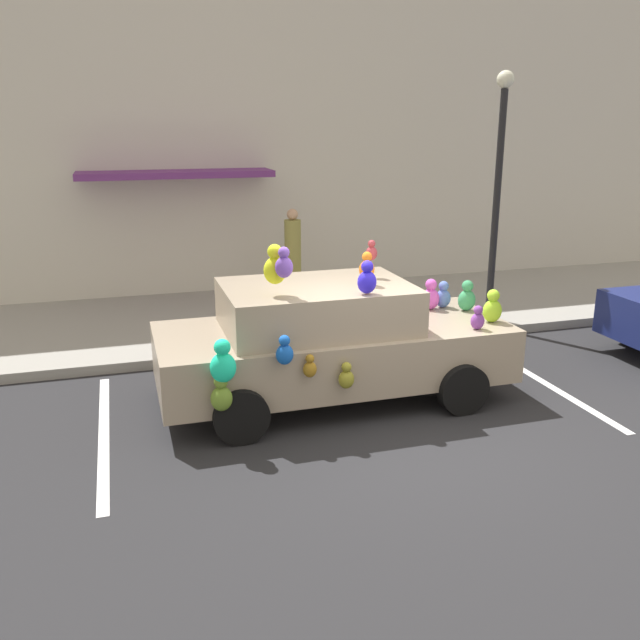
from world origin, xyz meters
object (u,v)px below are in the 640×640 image
object	(u,v)px
teddy_bear_on_sidewalk	(324,311)
pedestrian_near_shopfront	(293,258)
street_lamp_post	(499,174)
plush_covered_car	(330,340)

from	to	relation	value
teddy_bear_on_sidewalk	pedestrian_near_shopfront	size ratio (longest dim) A/B	0.46
teddy_bear_on_sidewalk	street_lamp_post	world-z (taller)	street_lamp_post
plush_covered_car	street_lamp_post	distance (m)	4.69
teddy_bear_on_sidewalk	pedestrian_near_shopfront	world-z (taller)	pedestrian_near_shopfront
plush_covered_car	pedestrian_near_shopfront	bearing A→B (deg)	81.35
plush_covered_car	street_lamp_post	xyz separation A→B (m)	(3.65, 2.28, 1.85)
teddy_bear_on_sidewalk	street_lamp_post	bearing A→B (deg)	-0.66
street_lamp_post	pedestrian_near_shopfront	bearing A→B (deg)	142.95
teddy_bear_on_sidewalk	pedestrian_near_shopfront	xyz separation A→B (m)	(0.06, 2.20, 0.46)
street_lamp_post	plush_covered_car	bearing A→B (deg)	-148.07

